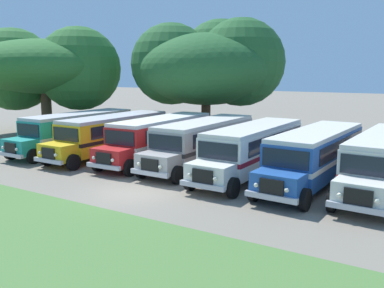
# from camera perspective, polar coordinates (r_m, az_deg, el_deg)

# --- Properties ---
(ground_plane) EXTENTS (220.00, 220.00, 0.00)m
(ground_plane) POSITION_cam_1_polar(r_m,az_deg,el_deg) (20.72, -8.48, -6.72)
(ground_plane) COLOR slate
(parked_bus_slot_0) EXTENTS (2.68, 10.84, 2.82)m
(parked_bus_slot_0) POSITION_cam_1_polar(r_m,az_deg,el_deg) (32.50, -15.60, 1.93)
(parked_bus_slot_0) COLOR teal
(parked_bus_slot_0) RESTS_ON ground_plane
(parked_bus_slot_1) EXTENTS (2.72, 10.84, 2.82)m
(parked_bus_slot_1) POSITION_cam_1_polar(r_m,az_deg,el_deg) (30.04, -10.88, 1.49)
(parked_bus_slot_1) COLOR yellow
(parked_bus_slot_1) RESTS_ON ground_plane
(parked_bus_slot_2) EXTENTS (2.95, 10.87, 2.82)m
(parked_bus_slot_2) POSITION_cam_1_polar(r_m,az_deg,el_deg) (28.19, -4.37, 1.09)
(parked_bus_slot_2) COLOR red
(parked_bus_slot_2) RESTS_ON ground_plane
(parked_bus_slot_3) EXTENTS (2.74, 10.85, 2.82)m
(parked_bus_slot_3) POSITION_cam_1_polar(r_m,az_deg,el_deg) (26.45, 1.62, 0.53)
(parked_bus_slot_3) COLOR #9E9993
(parked_bus_slot_3) RESTS_ON ground_plane
(parked_bus_slot_4) EXTENTS (2.79, 10.85, 2.82)m
(parked_bus_slot_4) POSITION_cam_1_polar(r_m,az_deg,el_deg) (24.25, 8.45, -0.43)
(parked_bus_slot_4) COLOR silver
(parked_bus_slot_4) RESTS_ON ground_plane
(parked_bus_slot_5) EXTENTS (3.13, 10.90, 2.82)m
(parked_bus_slot_5) POSITION_cam_1_polar(r_m,az_deg,el_deg) (23.08, 16.71, -1.27)
(parked_bus_slot_5) COLOR #23519E
(parked_bus_slot_5) RESTS_ON ground_plane
(broad_shade_tree) EXTENTS (13.15, 12.34, 10.70)m
(broad_shade_tree) POSITION_cam_1_polar(r_m,az_deg,el_deg) (37.05, 2.53, 10.82)
(broad_shade_tree) COLOR brown
(broad_shade_tree) RESTS_ON ground_plane
(secondary_tree) EXTENTS (14.05, 14.95, 10.06)m
(secondary_tree) POSITION_cam_1_polar(r_m,az_deg,el_deg) (42.25, -18.77, 9.88)
(secondary_tree) COLOR brown
(secondary_tree) RESTS_ON ground_plane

